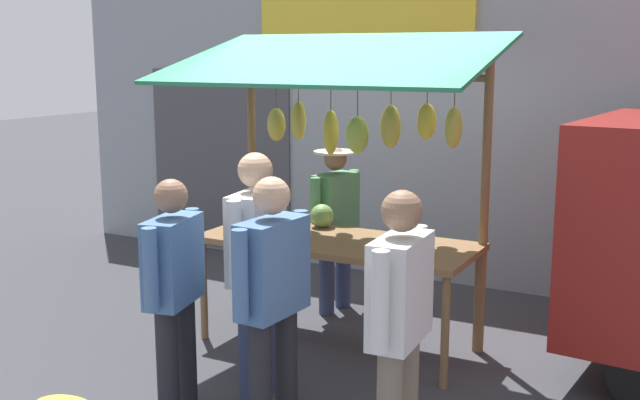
{
  "coord_description": "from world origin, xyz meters",
  "views": [
    {
      "loc": [
        -2.67,
        5.31,
        2.34
      ],
      "look_at": [
        0.0,
        0.3,
        1.25
      ],
      "focal_mm": 43.22,
      "sensor_mm": 36.0,
      "label": 1
    }
  ],
  "objects_px": {
    "vendor_with_sunhat": "(335,217)",
    "market_stall": "(338,155)",
    "shopper_in_grey_tee": "(257,258)",
    "shopper_in_striped_shirt": "(174,284)",
    "shopper_with_ponytail": "(400,317)",
    "shopper_with_shopping_bag": "(273,292)"
  },
  "relations": [
    {
      "from": "vendor_with_sunhat",
      "to": "market_stall",
      "type": "bearing_deg",
      "value": 38.64
    },
    {
      "from": "shopper_in_grey_tee",
      "to": "vendor_with_sunhat",
      "type": "bearing_deg",
      "value": 3.77
    },
    {
      "from": "shopper_in_striped_shirt",
      "to": "shopper_with_ponytail",
      "type": "bearing_deg",
      "value": -103.04
    },
    {
      "from": "shopper_with_ponytail",
      "to": "market_stall",
      "type": "bearing_deg",
      "value": 33.1
    },
    {
      "from": "vendor_with_sunhat",
      "to": "shopper_with_shopping_bag",
      "type": "xyz_separation_m",
      "value": [
        -0.77,
        2.33,
        0.07
      ]
    },
    {
      "from": "shopper_with_shopping_bag",
      "to": "shopper_with_ponytail",
      "type": "height_order",
      "value": "same"
    },
    {
      "from": "vendor_with_sunhat",
      "to": "shopper_with_ponytail",
      "type": "distance_m",
      "value": 2.87
    },
    {
      "from": "shopper_in_striped_shirt",
      "to": "shopper_in_grey_tee",
      "type": "distance_m",
      "value": 0.58
    },
    {
      "from": "market_stall",
      "to": "shopper_with_ponytail",
      "type": "relative_size",
      "value": 1.53
    },
    {
      "from": "shopper_in_grey_tee",
      "to": "market_stall",
      "type": "bearing_deg",
      "value": -7.45
    },
    {
      "from": "vendor_with_sunhat",
      "to": "shopper_with_shopping_bag",
      "type": "bearing_deg",
      "value": 28.64
    },
    {
      "from": "market_stall",
      "to": "shopper_with_shopping_bag",
      "type": "height_order",
      "value": "market_stall"
    },
    {
      "from": "shopper_in_grey_tee",
      "to": "shopper_in_striped_shirt",
      "type": "bearing_deg",
      "value": 139.5
    },
    {
      "from": "market_stall",
      "to": "shopper_with_ponytail",
      "type": "height_order",
      "value": "market_stall"
    },
    {
      "from": "market_stall",
      "to": "vendor_with_sunhat",
      "type": "xyz_separation_m",
      "value": [
        0.37,
        -0.69,
        -0.67
      ]
    },
    {
      "from": "vendor_with_sunhat",
      "to": "shopper_in_striped_shirt",
      "type": "height_order",
      "value": "shopper_in_striped_shirt"
    },
    {
      "from": "shopper_in_striped_shirt",
      "to": "shopper_in_grey_tee",
      "type": "relative_size",
      "value": 0.92
    },
    {
      "from": "market_stall",
      "to": "vendor_with_sunhat",
      "type": "height_order",
      "value": "market_stall"
    },
    {
      "from": "shopper_in_striped_shirt",
      "to": "vendor_with_sunhat",
      "type": "bearing_deg",
      "value": -10.89
    },
    {
      "from": "shopper_in_striped_shirt",
      "to": "shopper_in_grey_tee",
      "type": "xyz_separation_m",
      "value": [
        -0.31,
        -0.48,
        0.09
      ]
    },
    {
      "from": "market_stall",
      "to": "shopper_in_striped_shirt",
      "type": "xyz_separation_m",
      "value": [
        0.31,
        1.67,
        -0.64
      ]
    },
    {
      "from": "shopper_with_shopping_bag",
      "to": "shopper_in_grey_tee",
      "type": "xyz_separation_m",
      "value": [
        0.4,
        -0.45,
        0.05
      ]
    }
  ]
}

